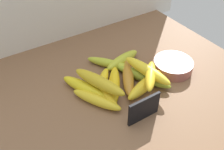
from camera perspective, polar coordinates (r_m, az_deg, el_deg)
The scene contains 16 objects.
counter_top at distance 88.58cm, azimuth -1.69°, elevation -4.33°, with size 110.00×76.00×3.00cm, color brown.
chalkboard_sign at distance 77.10cm, azimuth 7.07°, elevation -7.63°, with size 11.00×1.80×8.40cm.
fruit_bowl at distance 97.58cm, azimuth 13.43°, elevation 2.04°, with size 14.41×14.41×3.99cm, color #905049.
banana_0 at distance 85.44cm, azimuth -2.60°, elevation -3.21°, with size 19.84×3.88×3.88cm, color yellow.
banana_1 at distance 87.84cm, azimuth 7.59°, elevation -2.00°, with size 19.29×4.18×4.18cm, color yellow.
banana_2 at distance 90.02cm, azimuth 3.77°, elevation -0.53°, with size 19.08×3.95×3.95cm, color #B37928.
banana_3 at distance 82.22cm, azimuth -3.45°, elevation -5.53°, with size 17.61×3.66×3.66cm, color yellow.
banana_4 at distance 96.23cm, azimuth -0.30°, elevation 2.48°, with size 19.12×3.38×3.38cm, color #B0BD2F.
banana_5 at distance 97.62cm, azimuth 2.38°, elevation 3.35°, with size 16.21×4.14×4.14cm, color gold.
banana_6 at distance 90.86cm, azimuth 7.00°, elevation -0.40°, with size 20.85×3.79×3.79cm, color #92AA2D.
banana_7 at distance 87.08cm, azimuth 0.52°, elevation -2.16°, with size 18.70×3.84×3.84cm, color yellow.
banana_8 at distance 88.31cm, azimuth -2.18°, elevation -1.71°, with size 15.60×3.28×3.28cm, color yellow.
banana_9 at distance 86.08cm, azimuth -5.91°, elevation -2.93°, with size 19.31×4.10×4.10cm, color yellow.
banana_10 at distance 85.44cm, azimuth 8.59°, elevation -0.16°, with size 15.16×3.40×3.40cm, color yellow.
banana_11 at distance 82.24cm, azimuth -2.87°, elevation -1.54°, with size 20.02×4.08×4.08cm, color gold.
banana_12 at distance 87.75cm, azimuth 7.83°, elevation 1.03°, with size 19.46×3.81×3.81cm, color yellow.
Camera 1 is at (-31.60, -54.52, 63.75)cm, focal length 41.02 mm.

